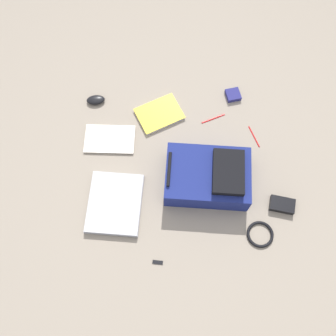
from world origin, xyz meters
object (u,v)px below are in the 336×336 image
(laptop, at_px, (115,203))
(book_blue, at_px, (110,139))
(pen_black, at_px, (213,118))
(book_manual, at_px, (159,114))
(backpack, at_px, (209,177))
(usb_stick, at_px, (158,262))
(pen_blue, at_px, (254,136))
(power_brick, at_px, (282,205))
(computer_mouse, at_px, (96,100))
(earbud_pouch, at_px, (233,95))
(cable_coil, at_px, (260,234))

(laptop, height_order, book_blue, laptop)
(book_blue, xyz_separation_m, pen_black, (0.06, -0.58, -0.00))
(book_manual, bearing_deg, pen_black, -101.31)
(backpack, bearing_deg, usb_stick, 141.92)
(book_blue, xyz_separation_m, pen_blue, (-0.07, -0.78, -0.00))
(usb_stick, bearing_deg, power_brick, -72.13)
(power_brick, height_order, usb_stick, power_brick)
(backpack, bearing_deg, power_brick, -115.87)
(computer_mouse, relative_size, earbud_pouch, 1.33)
(pen_blue, bearing_deg, laptop, 110.96)
(pen_black, bearing_deg, computer_mouse, 73.90)
(laptop, distance_m, earbud_pouch, 0.91)
(computer_mouse, height_order, usb_stick, computer_mouse)
(cable_coil, bearing_deg, usb_stick, 98.48)
(book_manual, height_order, pen_blue, book_manual)
(power_brick, relative_size, pen_black, 0.88)
(computer_mouse, bearing_deg, book_blue, 14.30)
(pen_blue, distance_m, usb_stick, 0.85)
(laptop, distance_m, usb_stick, 0.37)
(laptop, bearing_deg, pen_blue, -69.04)
(computer_mouse, distance_m, pen_black, 0.67)
(laptop, distance_m, pen_black, 0.72)
(power_brick, bearing_deg, book_blue, 60.86)
(book_manual, height_order, earbud_pouch, earbud_pouch)
(computer_mouse, height_order, cable_coil, computer_mouse)
(computer_mouse, xyz_separation_m, pen_blue, (-0.32, -0.85, -0.01))
(usb_stick, bearing_deg, cable_coil, -81.52)
(pen_black, relative_size, usb_stick, 2.79)
(backpack, relative_size, pen_blue, 3.49)
(power_brick, bearing_deg, pen_blue, 8.78)
(backpack, relative_size, power_brick, 3.78)
(laptop, height_order, cable_coil, laptop)
(computer_mouse, xyz_separation_m, earbud_pouch, (-0.05, -0.78, -0.00))
(book_manual, relative_size, pen_blue, 2.13)
(backpack, xyz_separation_m, laptop, (-0.07, 0.49, -0.06))
(book_blue, bearing_deg, cable_coil, -130.55)
(book_manual, distance_m, computer_mouse, 0.37)
(book_manual, xyz_separation_m, earbud_pouch, (0.07, -0.43, 0.00))
(usb_stick, bearing_deg, pen_black, -27.48)
(book_manual, relative_size, computer_mouse, 2.80)
(backpack, height_order, laptop, backpack)
(cable_coil, bearing_deg, backpack, 35.26)
(cable_coil, distance_m, pen_blue, 0.54)
(earbud_pouch, bearing_deg, laptop, 128.63)
(book_manual, bearing_deg, computer_mouse, 70.00)
(computer_mouse, xyz_separation_m, power_brick, (-0.72, -0.91, 0.00))
(book_blue, bearing_deg, earbud_pouch, -74.56)
(cable_coil, bearing_deg, earbud_pouch, -0.40)
(cable_coil, bearing_deg, book_blue, 49.45)
(pen_blue, relative_size, earbud_pouch, 1.74)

